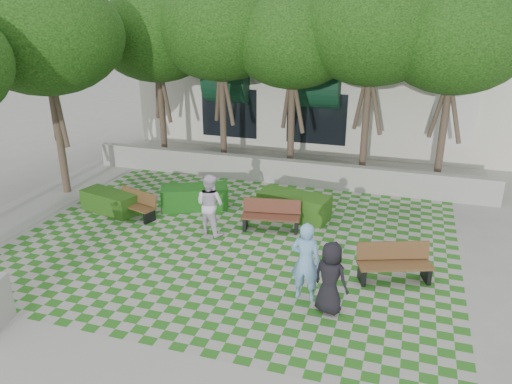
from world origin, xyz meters
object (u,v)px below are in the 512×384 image
(hedge_midleft, at_px, (195,197))
(hedge_west, at_px, (110,202))
(person_blue, at_px, (306,262))
(bench_east, at_px, (394,263))
(person_dark, at_px, (330,278))
(bench_west, at_px, (135,205))
(hedge_midright, at_px, (294,205))
(bench_mid, at_px, (271,216))
(person_white, at_px, (210,204))

(hedge_midleft, relative_size, hedge_west, 1.12)
(hedge_midleft, relative_size, person_blue, 1.13)
(bench_east, height_order, person_dark, person_dark)
(bench_east, height_order, hedge_midleft, bench_east)
(person_blue, bearing_deg, hedge_west, -19.66)
(bench_east, distance_m, hedge_midleft, 6.96)
(bench_west, distance_m, hedge_west, 0.98)
(hedge_midright, relative_size, hedge_midleft, 1.03)
(person_dark, bearing_deg, person_blue, -4.94)
(hedge_midleft, height_order, person_dark, person_dark)
(bench_east, height_order, person_blue, person_blue)
(bench_east, bearing_deg, bench_west, 149.43)
(bench_mid, distance_m, bench_west, 4.33)
(hedge_west, height_order, person_dark, person_dark)
(bench_east, bearing_deg, person_white, 148.31)
(hedge_west, bearing_deg, person_white, -7.69)
(bench_west, bearing_deg, bench_mid, 23.19)
(bench_east, xyz_separation_m, hedge_midright, (-3.17, 2.97, -0.06))
(hedge_west, bearing_deg, hedge_midright, 13.41)
(hedge_midright, bearing_deg, person_dark, -67.97)
(hedge_midleft, xyz_separation_m, person_white, (1.21, -1.59, 0.53))
(bench_mid, height_order, bench_west, bench_mid)
(person_dark, bearing_deg, person_white, -13.44)
(bench_mid, xyz_separation_m, hedge_midright, (0.43, 1.09, -0.05))
(bench_mid, height_order, hedge_midleft, bench_mid)
(hedge_midright, relative_size, person_white, 1.22)
(person_blue, bearing_deg, hedge_midright, -69.79)
(hedge_midright, relative_size, person_dark, 1.34)
(bench_mid, distance_m, hedge_midleft, 2.93)
(bench_east, xyz_separation_m, hedge_midleft, (-6.42, 2.70, -0.07))
(bench_mid, height_order, person_blue, person_blue)
(hedge_midright, bearing_deg, person_white, -137.51)
(hedge_midright, height_order, hedge_west, hedge_midright)
(hedge_midright, bearing_deg, hedge_midleft, -175.26)
(hedge_midleft, bearing_deg, person_blue, -42.32)
(person_dark, bearing_deg, hedge_midright, -45.42)
(person_dark, distance_m, person_white, 4.87)
(bench_mid, bearing_deg, person_blue, -71.63)
(bench_west, distance_m, person_blue, 6.75)
(bench_east, distance_m, person_white, 5.34)
(person_dark, bearing_deg, hedge_west, -1.22)
(person_dark, xyz_separation_m, person_white, (-3.94, 2.86, 0.08))
(person_blue, bearing_deg, hedge_midleft, -38.54)
(hedge_west, distance_m, person_dark, 8.35)
(bench_east, xyz_separation_m, hedge_west, (-8.89, 1.61, -0.11))
(bench_west, bearing_deg, person_white, 9.79)
(bench_east, height_order, bench_west, bench_east)
(hedge_midright, bearing_deg, bench_west, -163.07)
(bench_east, relative_size, person_dark, 1.13)
(person_blue, height_order, person_white, person_blue)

